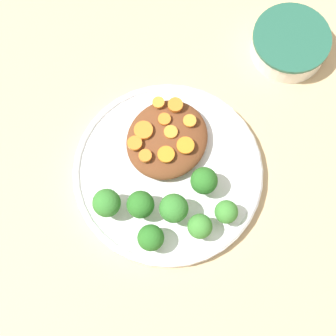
% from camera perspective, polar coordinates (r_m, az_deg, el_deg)
% --- Properties ---
extents(ground_plane, '(4.00, 4.00, 0.00)m').
position_cam_1_polar(ground_plane, '(0.85, -0.00, -0.68)').
color(ground_plane, tan).
extents(plate, '(0.28, 0.28, 0.02)m').
position_cam_1_polar(plate, '(0.84, -0.00, -0.43)').
color(plate, white).
rests_on(plate, ground_plane).
extents(dip_bowl, '(0.12, 0.12, 0.04)m').
position_cam_1_polar(dip_bowl, '(0.94, 12.30, 12.32)').
color(dip_bowl, white).
rests_on(dip_bowl, ground_plane).
extents(stew_mound, '(0.13, 0.12, 0.03)m').
position_cam_1_polar(stew_mound, '(0.83, -0.10, 2.94)').
color(stew_mound, brown).
rests_on(stew_mound, plate).
extents(broccoli_floret_0, '(0.04, 0.04, 0.06)m').
position_cam_1_polar(broccoli_floret_0, '(0.79, 0.58, -4.16)').
color(broccoli_floret_0, '#7FA85B').
rests_on(broccoli_floret_0, plate).
extents(broccoli_floret_1, '(0.04, 0.04, 0.05)m').
position_cam_1_polar(broccoli_floret_1, '(0.79, -6.25, -3.57)').
color(broccoli_floret_1, '#7FA85B').
rests_on(broccoli_floret_1, plate).
extents(broccoli_floret_2, '(0.04, 0.04, 0.05)m').
position_cam_1_polar(broccoli_floret_2, '(0.80, 3.68, -1.32)').
color(broccoli_floret_2, '#759E51').
rests_on(broccoli_floret_2, plate).
extents(broccoli_floret_3, '(0.03, 0.03, 0.05)m').
position_cam_1_polar(broccoli_floret_3, '(0.80, 5.93, -4.47)').
color(broccoli_floret_3, '#759E51').
rests_on(broccoli_floret_3, plate).
extents(broccoli_floret_4, '(0.04, 0.04, 0.05)m').
position_cam_1_polar(broccoli_floret_4, '(0.79, -2.97, -3.65)').
color(broccoli_floret_4, '#759E51').
rests_on(broccoli_floret_4, plate).
extents(broccoli_floret_5, '(0.04, 0.04, 0.05)m').
position_cam_1_polar(broccoli_floret_5, '(0.78, -1.76, -7.12)').
color(broccoli_floret_5, '#759E51').
rests_on(broccoli_floret_5, plate).
extents(broccoli_floret_6, '(0.04, 0.04, 0.05)m').
position_cam_1_polar(broccoli_floret_6, '(0.79, 3.25, -5.98)').
color(broccoli_floret_6, '#7FA85B').
rests_on(broccoli_floret_6, plate).
extents(carrot_slice_0, '(0.02, 0.02, 0.01)m').
position_cam_1_polar(carrot_slice_0, '(0.81, -2.33, 1.25)').
color(carrot_slice_0, orange).
rests_on(carrot_slice_0, stew_mound).
extents(carrot_slice_1, '(0.02, 0.02, 0.01)m').
position_cam_1_polar(carrot_slice_1, '(0.81, -3.56, 2.30)').
color(carrot_slice_1, orange).
rests_on(carrot_slice_1, stew_mound).
extents(carrot_slice_2, '(0.03, 0.03, 0.01)m').
position_cam_1_polar(carrot_slice_2, '(0.82, -2.51, 3.85)').
color(carrot_slice_2, orange).
rests_on(carrot_slice_2, stew_mound).
extents(carrot_slice_3, '(0.03, 0.03, 0.00)m').
position_cam_1_polar(carrot_slice_3, '(0.81, 1.78, 2.31)').
color(carrot_slice_3, orange).
rests_on(carrot_slice_3, stew_mound).
extents(carrot_slice_4, '(0.02, 0.02, 0.01)m').
position_cam_1_polar(carrot_slice_4, '(0.83, 0.75, 6.42)').
color(carrot_slice_4, orange).
rests_on(carrot_slice_4, stew_mound).
extents(carrot_slice_5, '(0.02, 0.02, 0.00)m').
position_cam_1_polar(carrot_slice_5, '(0.82, 0.28, 3.69)').
color(carrot_slice_5, orange).
rests_on(carrot_slice_5, stew_mound).
extents(carrot_slice_6, '(0.02, 0.02, 0.00)m').
position_cam_1_polar(carrot_slice_6, '(0.81, -0.20, 1.39)').
color(carrot_slice_6, orange).
rests_on(carrot_slice_6, stew_mound).
extents(carrot_slice_7, '(0.02, 0.02, 0.00)m').
position_cam_1_polar(carrot_slice_7, '(0.84, -0.98, 6.68)').
color(carrot_slice_7, orange).
rests_on(carrot_slice_7, stew_mound).
extents(carrot_slice_8, '(0.02, 0.02, 0.00)m').
position_cam_1_polar(carrot_slice_8, '(0.83, 2.21, 4.82)').
color(carrot_slice_8, orange).
rests_on(carrot_slice_8, stew_mound).
extents(carrot_slice_9, '(0.02, 0.02, 0.00)m').
position_cam_1_polar(carrot_slice_9, '(0.83, -0.37, 4.99)').
color(carrot_slice_9, orange).
rests_on(carrot_slice_9, stew_mound).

